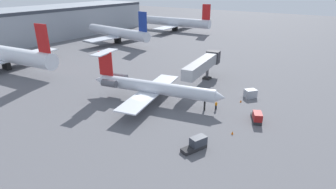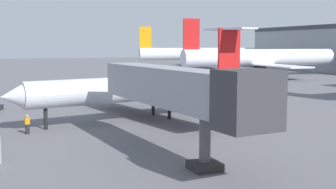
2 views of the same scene
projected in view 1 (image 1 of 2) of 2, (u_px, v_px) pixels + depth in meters
The scene contains 12 objects.
ground_plane at pixel (142, 108), 53.21m from camera, with size 400.00×400.00×0.10m, color #5B5B60.
regional_jet at pixel (151, 87), 55.01m from camera, with size 21.94×28.66×9.52m.
jet_bridge at pixel (204, 64), 65.08m from camera, with size 18.92×5.00×6.38m.
ground_crew_marshaller at pixel (216, 105), 52.37m from camera, with size 0.33×0.44×1.69m.
baggage_tug_lead at pixel (257, 117), 47.75m from camera, with size 4.22×2.97×1.90m.
baggage_tug_trailing at pixel (196, 144), 39.86m from camera, with size 4.23×2.81×1.90m.
cargo_container_uld at pixel (250, 94), 57.86m from camera, with size 2.92×2.83×1.78m.
traffic_cone_near at pixel (241, 101), 55.75m from camera, with size 0.36×0.36×0.55m.
traffic_cone_mid at pixel (232, 133), 43.98m from camera, with size 0.36×0.36×0.55m.
parked_airliner_centre at pixel (4, 54), 75.18m from camera, with size 32.44×38.32×13.74m.
parked_airliner_east_mid at pixel (118, 33), 108.62m from camera, with size 28.78×33.86×13.24m.
parked_airliner_east_end at pixel (175, 22), 136.47m from camera, with size 31.73×37.65×13.58m.
Camera 1 is at (-37.29, -30.86, 22.79)m, focal length 29.03 mm.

